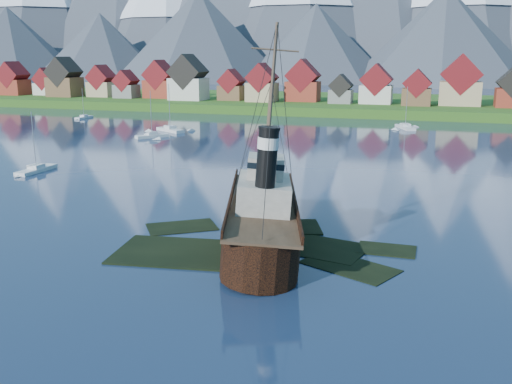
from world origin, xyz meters
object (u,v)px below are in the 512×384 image
(sailboat_b, at_px, (152,137))
(sailboat_c, at_px, (170,130))
(sailboat_a, at_px, (36,170))
(sailboat_e, at_px, (405,128))
(sailboat_f, at_px, (84,118))
(tugboat_wreck, at_px, (264,214))

(sailboat_b, relative_size, sailboat_c, 0.92)
(sailboat_c, bearing_deg, sailboat_a, -146.36)
(sailboat_a, relative_size, sailboat_b, 0.91)
(sailboat_e, distance_m, sailboat_f, 99.80)
(tugboat_wreck, relative_size, sailboat_e, 2.57)
(tugboat_wreck, bearing_deg, sailboat_c, 105.53)
(sailboat_e, relative_size, sailboat_f, 1.20)
(sailboat_b, bearing_deg, sailboat_e, 70.79)
(sailboat_b, xyz_separation_m, sailboat_c, (-0.82, 11.85, 0.01))
(sailboat_b, bearing_deg, sailboat_f, -179.43)
(tugboat_wreck, height_order, sailboat_c, tugboat_wreck)
(sailboat_a, height_order, sailboat_c, sailboat_c)
(sailboat_e, xyz_separation_m, sailboat_f, (-99.70, -4.52, -0.04))
(sailboat_c, bearing_deg, sailboat_f, 95.54)
(sailboat_b, distance_m, sailboat_e, 69.15)
(sailboat_c, height_order, sailboat_f, sailboat_c)
(sailboat_f, bearing_deg, sailboat_b, -36.66)
(sailboat_a, xyz_separation_m, sailboat_e, (58.16, 80.58, 0.02))
(tugboat_wreck, height_order, sailboat_f, tugboat_wreck)
(sailboat_b, bearing_deg, tugboat_wreck, -15.35)
(sailboat_a, bearing_deg, sailboat_f, 117.99)
(sailboat_a, distance_m, sailboat_b, 43.81)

